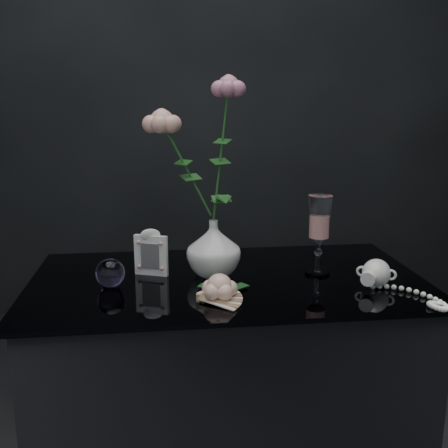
{
  "coord_description": "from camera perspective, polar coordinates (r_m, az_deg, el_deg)",
  "views": [
    {
      "loc": [
        -0.17,
        -1.28,
        1.23
      ],
      "look_at": [
        -0.01,
        0.01,
        0.92
      ],
      "focal_mm": 42.0,
      "sensor_mm": 36.0,
      "label": 1
    }
  ],
  "objects": [
    {
      "name": "paperweight",
      "position": [
        1.38,
        -12.29,
        -5.22
      ],
      "size": [
        0.09,
        0.09,
        0.08
      ],
      "primitive_type": null,
      "rotation": [
        0.0,
        0.0,
        0.31
      ],
      "color": "#9E7DCC",
      "rests_on": "table"
    },
    {
      "name": "table",
      "position": [
        1.59,
        0.33,
        -18.99
      ],
      "size": [
        1.05,
        0.58,
        0.76
      ],
      "color": "black",
      "rests_on": "ground"
    },
    {
      "name": "pearl_jar",
      "position": [
        1.41,
        16.24,
        -5.02
      ],
      "size": [
        0.35,
        0.35,
        0.08
      ],
      "primitive_type": null,
      "rotation": [
        0.0,
        0.0,
        -0.51
      ],
      "color": "white",
      "rests_on": "table"
    },
    {
      "name": "picture_frame",
      "position": [
        1.44,
        -7.95,
        -3.04
      ],
      "size": [
        0.12,
        0.1,
        0.13
      ],
      "primitive_type": null,
      "rotation": [
        0.0,
        0.0,
        -0.37
      ],
      "color": "white",
      "rests_on": "table"
    },
    {
      "name": "vase",
      "position": [
        1.42,
        -1.14,
        -2.64
      ],
      "size": [
        0.19,
        0.19,
        0.15
      ],
      "primitive_type": "imported",
      "rotation": [
        0.0,
        0.0,
        -0.33
      ],
      "color": "silver",
      "rests_on": "table"
    },
    {
      "name": "paper_fan",
      "position": [
        1.26,
        -2.77,
        -7.94
      ],
      "size": [
        0.25,
        0.22,
        0.02
      ],
      "primitive_type": null,
      "rotation": [
        0.0,
        0.0,
        -0.3
      ],
      "color": "#F0E8C0",
      "rests_on": "table"
    },
    {
      "name": "wine_glass",
      "position": [
        1.45,
        10.29,
        -1.22
      ],
      "size": [
        0.07,
        0.07,
        0.22
      ],
      "primitive_type": null,
      "rotation": [
        0.0,
        0.0,
        -0.1
      ],
      "color": "white",
      "rests_on": "table"
    },
    {
      "name": "roses",
      "position": [
        1.37,
        -2.51,
        8.03
      ],
      "size": [
        0.25,
        0.12,
        0.42
      ],
      "color": "#DC9E8A",
      "rests_on": "vase"
    },
    {
      "name": "loose_rose",
      "position": [
        1.26,
        -0.5,
        -6.86
      ],
      "size": [
        0.16,
        0.2,
        0.06
      ],
      "primitive_type": null,
      "rotation": [
        0.0,
        0.0,
        0.1
      ],
      "color": "#FFC0A4",
      "rests_on": "table"
    }
  ]
}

